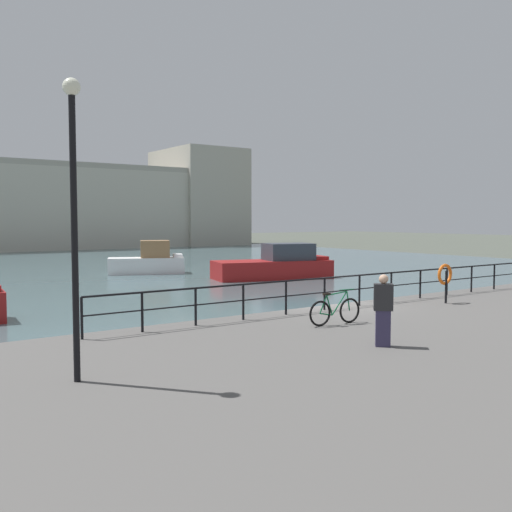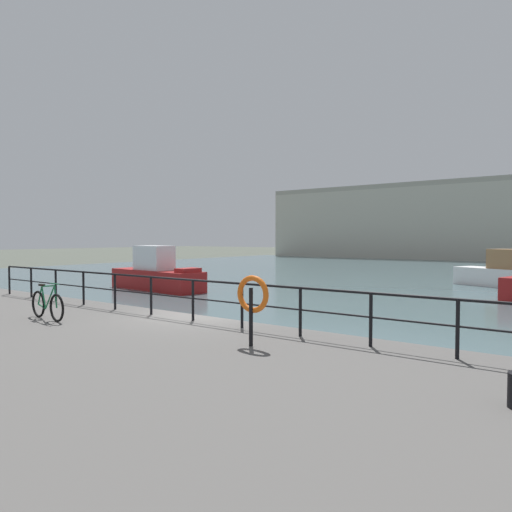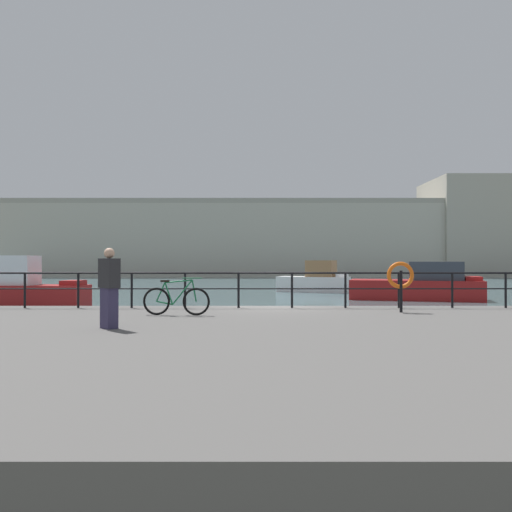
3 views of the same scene
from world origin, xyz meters
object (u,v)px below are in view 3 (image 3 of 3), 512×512
harbor_building (296,239)px  moored_blue_motorboat (315,280)px  parked_bicycle (175,300)px  moored_cabin_cruiser (419,285)px  life_ring_stand (400,277)px  standing_person (108,287)px  moored_harbor_tender (15,290)px

harbor_building → moored_blue_motorboat: harbor_building is taller
parked_bicycle → moored_blue_motorboat: bearing=80.9°
harbor_building → parked_bicycle: bearing=-97.0°
moored_cabin_cruiser → life_ring_stand: life_ring_stand is taller
harbor_building → life_ring_stand: harbor_building is taller
life_ring_stand → parked_bicycle: bearing=-172.1°
parked_bicycle → standing_person: bearing=-105.6°
standing_person → moored_blue_motorboat: bearing=-150.0°
moored_harbor_tender → parked_bicycle: bearing=-45.8°
life_ring_stand → standing_person: standing_person is taller
moored_harbor_tender → parked_bicycle: moored_harbor_tender is taller
moored_blue_motorboat → parked_bicycle: size_ratio=3.20×
harbor_building → moored_blue_motorboat: size_ratio=12.82×
moored_blue_motorboat → moored_cabin_cruiser: bearing=-31.4°
moored_cabin_cruiser → moored_harbor_tender: 22.64m
harbor_building → parked_bicycle: size_ratio=40.97×
moored_harbor_tender → life_ring_stand: (15.80, -11.49, 1.02)m
parked_bicycle → life_ring_stand: 6.15m
moored_cabin_cruiser → moored_blue_motorboat: 9.64m
moored_cabin_cruiser → life_ring_stand: 18.68m
harbor_building → moored_harbor_tender: harbor_building is taller
moored_harbor_tender → standing_person: standing_person is taller
moored_cabin_cruiser → moored_harbor_tender: moored_harbor_tender is taller
parked_bicycle → standing_person: (-1.00, -2.69, 0.47)m
moored_harbor_tender → moored_blue_motorboat: 21.56m
harbor_building → moored_blue_motorboat: (-1.60, -40.19, -4.70)m
moored_blue_motorboat → standing_person: size_ratio=3.34×
life_ring_stand → standing_person: size_ratio=0.83×
moored_harbor_tender → moored_blue_motorboat: size_ratio=1.26×
harbor_building → moored_blue_motorboat: bearing=-92.3°
moored_cabin_cruiser → parked_bicycle: moored_cabin_cruiser is taller
moored_cabin_cruiser → parked_bicycle: 22.09m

